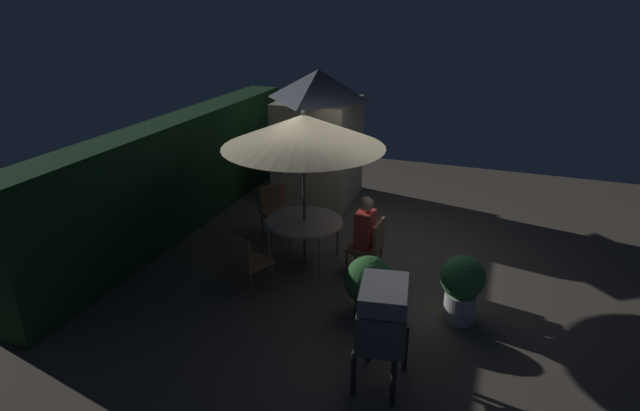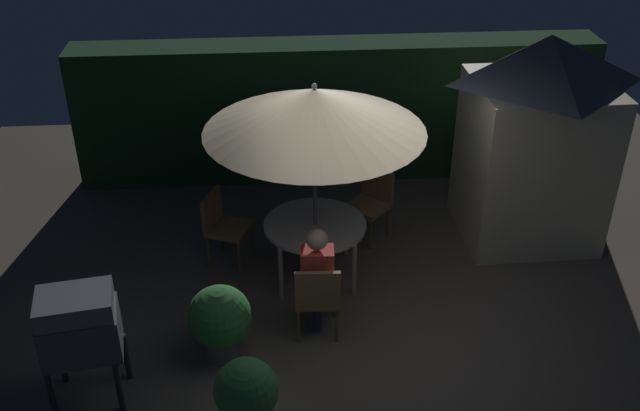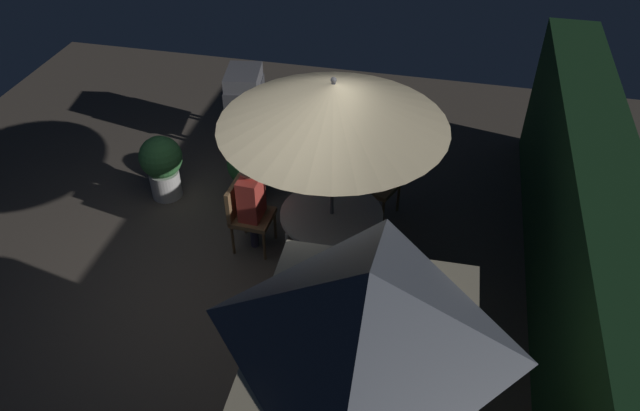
{
  "view_description": "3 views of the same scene",
  "coord_description": "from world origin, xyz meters",
  "views": [
    {
      "loc": [
        -7.31,
        -1.86,
        3.93
      ],
      "look_at": [
        -0.24,
        0.72,
        0.91
      ],
      "focal_mm": 29.5,
      "sensor_mm": 36.0,
      "label": 1
    },
    {
      "loc": [
        -0.95,
        -6.1,
        5.14
      ],
      "look_at": [
        -0.44,
        0.71,
        1.07
      ],
      "focal_mm": 40.79,
      "sensor_mm": 36.0,
      "label": 2
    },
    {
      "loc": [
        4.79,
        1.95,
        5.15
      ],
      "look_at": [
        -0.37,
        0.78,
        0.91
      ],
      "focal_mm": 34.49,
      "sensor_mm": 36.0,
      "label": 3
    }
  ],
  "objects": [
    {
      "name": "ground_plane",
      "position": [
        0.0,
        0.0,
        0.0
      ],
      "size": [
        11.0,
        11.0,
        0.0
      ],
      "primitive_type": "plane",
      "color": "brown"
    },
    {
      "name": "hedge_backdrop",
      "position": [
        0.0,
        3.5,
        0.99
      ],
      "size": [
        7.32,
        0.65,
        1.99
      ],
      "color": "#193D1E",
      "rests_on": "ground"
    },
    {
      "name": "garden_shed",
      "position": [
        2.25,
        1.67,
        1.33
      ],
      "size": [
        1.71,
        1.55,
        2.62
      ],
      "color": "#C6B793",
      "rests_on": "ground"
    },
    {
      "name": "patio_table",
      "position": [
        -0.49,
        0.89,
        0.67
      ],
      "size": [
        1.18,
        1.18,
        0.73
      ],
      "color": "#B2ADA3",
      "rests_on": "ground"
    },
    {
      "name": "patio_umbrella",
      "position": [
        -0.49,
        0.89,
        2.12
      ],
      "size": [
        2.38,
        2.38,
        2.42
      ],
      "color": "#4C4C51",
      "rests_on": "ground"
    },
    {
      "name": "bbq_grill",
      "position": [
        -2.74,
        -0.88,
        0.85
      ],
      "size": [
        0.77,
        0.61,
        1.2
      ],
      "color": "#47474C",
      "rests_on": "ground"
    },
    {
      "name": "chair_near_shed",
      "position": [
        -0.53,
        -0.17,
        0.52
      ],
      "size": [
        0.48,
        0.49,
        0.9
      ],
      "color": "olive",
      "rests_on": "ground"
    },
    {
      "name": "chair_far_side",
      "position": [
        0.29,
        1.74,
        0.52
      ],
      "size": [
        0.65,
        0.65,
        0.9
      ],
      "color": "olive",
      "rests_on": "ground"
    },
    {
      "name": "chair_toward_hedge",
      "position": [
        -1.57,
        1.32,
        0.52
      ],
      "size": [
        0.6,
        0.6,
        0.9
      ],
      "color": "olive",
      "rests_on": "ground"
    },
    {
      "name": "potted_plant_by_shed",
      "position": [
        -1.52,
        -0.42,
        0.47
      ],
      "size": [
        0.64,
        0.64,
        0.83
      ],
      "color": "#4C4C51",
      "rests_on": "ground"
    },
    {
      "name": "potted_plant_by_grill",
      "position": [
        -1.24,
        -1.56,
        0.51
      ],
      "size": [
        0.56,
        0.56,
        0.91
      ],
      "color": "silver",
      "rests_on": "ground"
    },
    {
      "name": "person_in_red",
      "position": [
        -0.53,
        -0.08,
        0.78
      ],
      "size": [
        0.35,
        0.26,
        1.26
      ],
      "color": "#CC3D33",
      "rests_on": "ground"
    }
  ]
}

